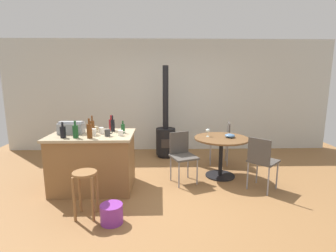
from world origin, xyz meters
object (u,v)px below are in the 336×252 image
toolbox (71,128)px  wooden_stool (85,185)px  folding_chair_far (222,139)px  cup_3 (96,129)px  cup_0 (108,133)px  cup_1 (94,132)px  cup_2 (121,133)px  plastic_bucket (112,214)px  bottle_1 (111,125)px  wood_stove (166,135)px  bottle_4 (123,128)px  kitchen_island (93,161)px  bottle_5 (113,125)px  serving_bowl (230,136)px  folding_chair_left (182,153)px  bottle_6 (63,132)px  wine_glass (208,131)px  bottle_2 (75,131)px  cup_4 (101,131)px  folding_chair_near (262,159)px  dining_table (221,147)px  bottle_3 (92,127)px  bottle_0 (89,131)px

toolbox → wooden_stool: bearing=-63.8°
folding_chair_far → cup_3: cup_3 is taller
cup_0 → cup_1: bearing=169.4°
cup_2 → plastic_bucket: size_ratio=0.40×
wooden_stool → bottle_1: bottle_1 is taller
wood_stove → bottle_4: size_ratio=10.17×
folding_chair_far → bottle_1: (-2.13, -0.89, 0.49)m
kitchen_island → bottle_5: size_ratio=4.81×
wooden_stool → serving_bowl: size_ratio=3.42×
folding_chair_left → folding_chair_far: bearing=45.0°
wood_stove → serving_bowl: 1.70m
bottle_1 → serving_bowl: size_ratio=1.44×
wooden_stool → bottle_1: (0.13, 1.16, 0.57)m
serving_bowl → cup_1: bearing=-165.9°
bottle_6 → wine_glass: (2.31, 0.81, -0.17)m
wood_stove → folding_chair_far: bearing=-23.8°
bottle_2 → cup_0: 0.46m
wine_glass → serving_bowl: bearing=-14.4°
serving_bowl → plastic_bucket: size_ratio=0.64×
cup_3 → wine_glass: cup_3 is taller
serving_bowl → bottle_5: bearing=-172.6°
cup_3 → cup_4: cup_4 is taller
toolbox → cup_3: toolbox is taller
plastic_bucket → cup_4: bearing=107.1°
folding_chair_far → toolbox: bearing=-157.5°
folding_chair_far → wood_stove: wood_stove is taller
cup_2 → wine_glass: 1.63m
wood_stove → cup_0: size_ratio=16.87×
folding_chair_near → cup_4: size_ratio=7.70×
dining_table → cup_3: (-2.16, -0.29, 0.40)m
wooden_stool → folding_chair_near: size_ratio=0.70×
kitchen_island → folding_chair_left: 1.48m
bottle_5 → cup_1: size_ratio=2.26×
bottle_1 → serving_bowl: bottle_1 is taller
wooden_stool → cup_4: (0.03, 0.90, 0.52)m
dining_table → bottle_5: size_ratio=3.58×
bottle_3 → bottle_4: bearing=6.5°
bottle_3 → bottle_4: 0.48m
cup_0 → plastic_bucket: bearing=-77.6°
dining_table → bottle_1: size_ratio=3.75×
cup_2 → cup_4: size_ratio=1.00×
folding_chair_near → bottle_0: (-2.65, -0.12, 0.50)m
folding_chair_left → bottle_3: bearing=-170.2°
wooden_stool → folding_chair_far: size_ratio=0.70×
wood_stove → bottle_0: (-1.16, -1.97, 0.53)m
bottle_4 → folding_chair_far: bearing=30.5°
bottle_1 → cup_2: (0.22, -0.41, -0.06)m
wooden_stool → cup_2: size_ratio=5.41×
wooden_stool → serving_bowl: serving_bowl is taller
folding_chair_left → kitchen_island: bearing=-170.4°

